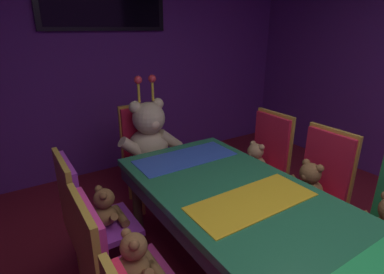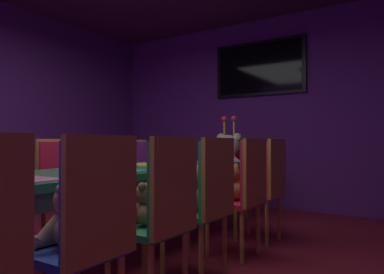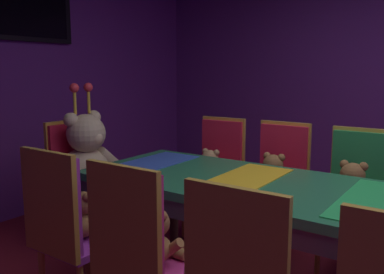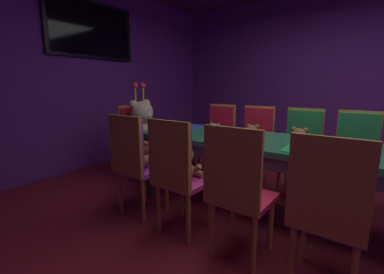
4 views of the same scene
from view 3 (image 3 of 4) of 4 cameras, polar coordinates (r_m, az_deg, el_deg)
wall_back at (r=4.16m, az=-24.72°, el=8.63°), size 5.20×0.12×2.80m
banquet_table at (r=2.27m, az=23.96°, el=-10.14°), size 0.90×3.45×0.75m
chair_left_4 at (r=1.94m, az=-7.76°, el=-14.71°), size 0.42×0.41×0.98m
teddy_left_4 at (r=2.04m, az=-4.96°, el=-13.92°), size 0.23×0.30×0.28m
chair_left_5 at (r=2.32m, az=-17.39°, el=-10.98°), size 0.42×0.41×0.98m
teddy_left_5 at (r=2.41m, az=-14.65°, el=-10.66°), size 0.22×0.28×0.27m
chair_right_3 at (r=3.10m, az=21.84°, el=-6.12°), size 0.42×0.41×0.98m
teddy_right_3 at (r=2.96m, az=21.19°, el=-6.75°), size 0.27×0.35×0.33m
chair_right_4 at (r=3.29m, az=12.08°, el=-4.81°), size 0.42×0.41×0.98m
teddy_right_4 at (r=3.16m, az=11.05°, el=-5.44°), size 0.26×0.33×0.31m
chair_right_5 at (r=3.52m, az=3.69°, el=-3.70°), size 0.42×0.41×0.98m
teddy_right_5 at (r=3.40m, az=2.43°, el=-4.41°), size 0.23×0.30×0.28m
throne_chair at (r=3.48m, az=-15.94°, el=-4.21°), size 0.41×0.42×0.98m
king_teddy_bear at (r=3.32m, az=-14.21°, el=-2.50°), size 0.64×0.50×0.83m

